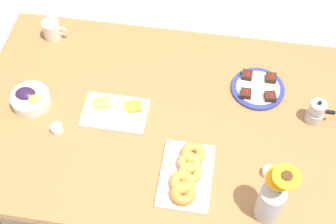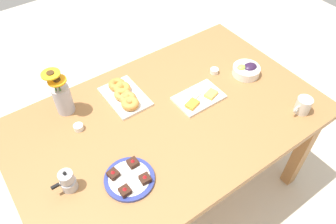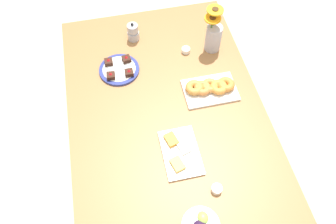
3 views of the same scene
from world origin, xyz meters
The scene contains 9 objects.
ground_plane centered at (0.00, 0.00, 0.00)m, with size 6.00×6.00×0.00m, color beige.
dining_table centered at (0.00, 0.00, 0.65)m, with size 1.60×1.00×0.74m.
cheese_platter centered at (-0.21, -0.01, 0.75)m, with size 0.26×0.17×0.03m.
croissant_platter centered at (0.11, -0.25, 0.76)m, with size 0.19×0.29×0.05m.
jam_cup_honey centered at (-0.42, -0.13, 0.76)m, with size 0.05×0.05×0.03m.
jam_cup_berry centered at (0.41, -0.19, 0.76)m, with size 0.05×0.05×0.03m.
dessert_plate centered at (0.35, 0.20, 0.75)m, with size 0.22×0.22×0.05m.
flower_vase centered at (0.41, -0.35, 0.84)m, with size 0.11×0.11×0.27m.
moka_pot centered at (0.58, 0.08, 0.79)m, with size 0.11×0.07×0.12m.
Camera 3 is at (-0.85, 0.19, 2.15)m, focal length 35.00 mm.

